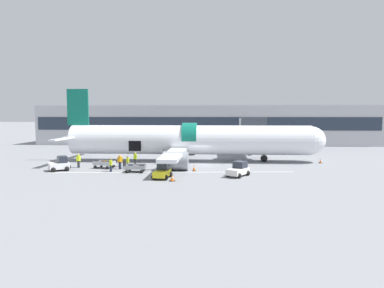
{
  "coord_description": "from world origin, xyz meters",
  "views": [
    {
      "loc": [
        1.79,
        -45.22,
        6.63
      ],
      "look_at": [
        -1.01,
        -0.35,
        2.74
      ],
      "focal_mm": 32.0,
      "sensor_mm": 36.0,
      "label": 1
    }
  ],
  "objects_px": {
    "ground_crew_loader_a": "(128,162)",
    "ground_crew_driver": "(120,161)",
    "baggage_tug_mid": "(60,165)",
    "baggage_cart_loading": "(105,164)",
    "baggage_cart_queued": "(136,168)",
    "ground_crew_loader_b": "(111,165)",
    "suitcase_on_tarmac_upright": "(124,165)",
    "airplane": "(187,140)",
    "baggage_tug_rear": "(239,170)",
    "ground_crew_helper": "(135,159)",
    "baggage_tug_lead": "(162,172)",
    "ground_crew_supervisor": "(79,160)"
  },
  "relations": [
    {
      "from": "ground_crew_loader_a",
      "to": "ground_crew_driver",
      "type": "distance_m",
      "value": 0.94
    },
    {
      "from": "baggage_tug_mid",
      "to": "baggage_cart_loading",
      "type": "xyz_separation_m",
      "value": [
        4.72,
        2.21,
        -0.27
      ]
    },
    {
      "from": "baggage_cart_loading",
      "to": "baggage_cart_queued",
      "type": "distance_m",
      "value": 5.23
    },
    {
      "from": "ground_crew_loader_b",
      "to": "suitcase_on_tarmac_upright",
      "type": "height_order",
      "value": "ground_crew_loader_b"
    },
    {
      "from": "airplane",
      "to": "baggage_tug_mid",
      "type": "relative_size",
      "value": 13.54
    },
    {
      "from": "baggage_cart_loading",
      "to": "airplane",
      "type": "bearing_deg",
      "value": 35.0
    },
    {
      "from": "ground_crew_loader_a",
      "to": "ground_crew_driver",
      "type": "bearing_deg",
      "value": -162.46
    },
    {
      "from": "baggage_cart_queued",
      "to": "suitcase_on_tarmac_upright",
      "type": "height_order",
      "value": "baggage_cart_queued"
    },
    {
      "from": "ground_crew_driver",
      "to": "baggage_cart_queued",
      "type": "bearing_deg",
      "value": -38.23
    },
    {
      "from": "baggage_tug_rear",
      "to": "ground_crew_loader_b",
      "type": "xyz_separation_m",
      "value": [
        -14.6,
        1.97,
        0.15
      ]
    },
    {
      "from": "ground_crew_loader_b",
      "to": "ground_crew_driver",
      "type": "height_order",
      "value": "ground_crew_driver"
    },
    {
      "from": "ground_crew_loader_a",
      "to": "ground_crew_helper",
      "type": "relative_size",
      "value": 0.88
    },
    {
      "from": "baggage_tug_lead",
      "to": "suitcase_on_tarmac_upright",
      "type": "relative_size",
      "value": 4.0
    },
    {
      "from": "ground_crew_supervisor",
      "to": "ground_crew_helper",
      "type": "xyz_separation_m",
      "value": [
        6.71,
        2.01,
        0.01
      ]
    },
    {
      "from": "ground_crew_driver",
      "to": "baggage_tug_mid",
      "type": "bearing_deg",
      "value": -167.47
    },
    {
      "from": "baggage_tug_mid",
      "to": "baggage_cart_queued",
      "type": "xyz_separation_m",
      "value": [
        9.24,
        -0.41,
        -0.28
      ]
    },
    {
      "from": "ground_crew_helper",
      "to": "baggage_tug_mid",
      "type": "bearing_deg",
      "value": -151.73
    },
    {
      "from": "baggage_tug_mid",
      "to": "ground_crew_loader_b",
      "type": "height_order",
      "value": "baggage_tug_mid"
    },
    {
      "from": "airplane",
      "to": "baggage_cart_queued",
      "type": "bearing_deg",
      "value": -118.76
    },
    {
      "from": "suitcase_on_tarmac_upright",
      "to": "ground_crew_loader_b",
      "type": "bearing_deg",
      "value": -101.12
    },
    {
      "from": "ground_crew_supervisor",
      "to": "baggage_cart_queued",
      "type": "bearing_deg",
      "value": -18.97
    },
    {
      "from": "baggage_cart_loading",
      "to": "ground_crew_helper",
      "type": "relative_size",
      "value": 1.9
    },
    {
      "from": "baggage_tug_mid",
      "to": "baggage_cart_loading",
      "type": "height_order",
      "value": "baggage_tug_mid"
    },
    {
      "from": "ground_crew_loader_b",
      "to": "ground_crew_supervisor",
      "type": "xyz_separation_m",
      "value": [
        -4.92,
        2.71,
        0.11
      ]
    },
    {
      "from": "baggage_tug_mid",
      "to": "ground_crew_loader_a",
      "type": "distance_m",
      "value": 7.91
    },
    {
      "from": "airplane",
      "to": "baggage_cart_queued",
      "type": "height_order",
      "value": "airplane"
    },
    {
      "from": "baggage_tug_mid",
      "to": "ground_crew_loader_a",
      "type": "height_order",
      "value": "baggage_tug_mid"
    },
    {
      "from": "ground_crew_loader_a",
      "to": "suitcase_on_tarmac_upright",
      "type": "height_order",
      "value": "ground_crew_loader_a"
    },
    {
      "from": "ground_crew_supervisor",
      "to": "suitcase_on_tarmac_upright",
      "type": "distance_m",
      "value": 5.69
    },
    {
      "from": "baggage_tug_mid",
      "to": "baggage_cart_loading",
      "type": "relative_size",
      "value": 0.82
    },
    {
      "from": "ground_crew_loader_b",
      "to": "baggage_cart_queued",
      "type": "bearing_deg",
      "value": -0.18
    },
    {
      "from": "ground_crew_loader_a",
      "to": "ground_crew_loader_b",
      "type": "bearing_deg",
      "value": -123.48
    },
    {
      "from": "baggage_cart_loading",
      "to": "baggage_cart_queued",
      "type": "xyz_separation_m",
      "value": [
        4.52,
        -2.62,
        -0.01
      ]
    },
    {
      "from": "ground_crew_loader_a",
      "to": "airplane",
      "type": "bearing_deg",
      "value": 47.05
    },
    {
      "from": "ground_crew_driver",
      "to": "suitcase_on_tarmac_upright",
      "type": "xyz_separation_m",
      "value": [
        0.13,
        1.58,
        -0.65
      ]
    },
    {
      "from": "ground_crew_supervisor",
      "to": "ground_crew_loader_b",
      "type": "bearing_deg",
      "value": -28.86
    },
    {
      "from": "baggage_tug_lead",
      "to": "ground_crew_loader_b",
      "type": "relative_size",
      "value": 1.84
    },
    {
      "from": "airplane",
      "to": "ground_crew_driver",
      "type": "relative_size",
      "value": 20.86
    },
    {
      "from": "ground_crew_loader_a",
      "to": "ground_crew_loader_b",
      "type": "xyz_separation_m",
      "value": [
        -1.45,
        -2.19,
        -0.0
      ]
    },
    {
      "from": "airplane",
      "to": "ground_crew_loader_a",
      "type": "relative_size",
      "value": 23.94
    },
    {
      "from": "baggage_tug_rear",
      "to": "airplane",
      "type": "bearing_deg",
      "value": 119.56
    },
    {
      "from": "baggage_cart_loading",
      "to": "ground_crew_helper",
      "type": "xyz_separation_m",
      "value": [
        3.32,
        2.11,
        0.5
      ]
    },
    {
      "from": "baggage_cart_loading",
      "to": "baggage_cart_queued",
      "type": "height_order",
      "value": "baggage_cart_loading"
    },
    {
      "from": "baggage_cart_queued",
      "to": "ground_crew_supervisor",
      "type": "bearing_deg",
      "value": 161.03
    },
    {
      "from": "baggage_cart_loading",
      "to": "ground_crew_supervisor",
      "type": "height_order",
      "value": "ground_crew_supervisor"
    },
    {
      "from": "baggage_cart_loading",
      "to": "ground_crew_loader_a",
      "type": "height_order",
      "value": "ground_crew_loader_a"
    },
    {
      "from": "ground_crew_driver",
      "to": "ground_crew_supervisor",
      "type": "xyz_separation_m",
      "value": [
        -5.47,
        0.8,
        -0.02
      ]
    },
    {
      "from": "ground_crew_loader_b",
      "to": "ground_crew_loader_a",
      "type": "bearing_deg",
      "value": 56.52
    },
    {
      "from": "ground_crew_supervisor",
      "to": "baggage_tug_mid",
      "type": "bearing_deg",
      "value": -120.01
    },
    {
      "from": "baggage_cart_loading",
      "to": "baggage_cart_queued",
      "type": "bearing_deg",
      "value": -30.07
    }
  ]
}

